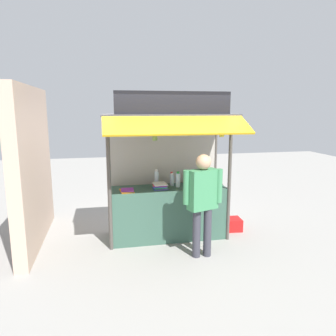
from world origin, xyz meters
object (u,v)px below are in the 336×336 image
object	(u,v)px
banana_bunch_rightmost	(222,132)
banana_bunch_leftmost	(155,136)
water_bottle_mid_left	(172,180)
vendor_person	(203,196)
magazine_stack_left	(127,191)
magazine_stack_center	(215,184)
plastic_crate	(232,224)
magazine_stack_back_left	(197,184)
water_bottle_far_left	(172,179)
water_bottle_mid_right	(178,180)
water_bottle_front_left	(157,178)
magazine_stack_far_right	(160,186)

from	to	relation	value
banana_bunch_rightmost	banana_bunch_leftmost	world-z (taller)	same
water_bottle_mid_left	vendor_person	world-z (taller)	vendor_person
magazine_stack_left	magazine_stack_center	xyz separation A→B (m)	(1.58, 0.08, 0.02)
magazine_stack_left	vendor_person	distance (m)	1.31
plastic_crate	magazine_stack_back_left	bearing A→B (deg)	-172.94
water_bottle_far_left	magazine_stack_back_left	size ratio (longest dim) A/B	0.85
water_bottle_mid_right	magazine_stack_center	size ratio (longest dim) A/B	1.00
water_bottle_far_left	banana_bunch_leftmost	xyz separation A→B (m)	(-0.41, -0.62, 0.83)
magazine_stack_back_left	water_bottle_front_left	bearing A→B (deg)	162.11
banana_bunch_leftmost	plastic_crate	size ratio (longest dim) A/B	0.88
water_bottle_front_left	magazine_stack_far_right	bearing A→B (deg)	-87.09
water_bottle_mid_right	water_bottle_far_left	size ratio (longest dim) A/B	1.17
magazine_stack_back_left	water_bottle_mid_right	bearing A→B (deg)	177.68
magazine_stack_far_right	banana_bunch_leftmost	distance (m)	0.99
magazine_stack_center	vendor_person	size ratio (longest dim) A/B	0.17
magazine_stack_left	magazine_stack_far_right	bearing A→B (deg)	10.26
magazine_stack_center	magazine_stack_left	bearing A→B (deg)	-177.26
plastic_crate	magazine_stack_center	bearing A→B (deg)	-160.36
water_bottle_front_left	magazine_stack_far_right	size ratio (longest dim) A/B	0.89
water_bottle_mid_right	vendor_person	size ratio (longest dim) A/B	0.17
water_bottle_far_left	banana_bunch_rightmost	xyz separation A→B (m)	(0.70, -0.62, 0.87)
water_bottle_front_left	magazine_stack_center	size ratio (longest dim) A/B	1.04
magazine_stack_back_left	plastic_crate	size ratio (longest dim) A/B	0.86
vendor_person	water_bottle_far_left	bearing A→B (deg)	85.12
water_bottle_front_left	magazine_stack_back_left	world-z (taller)	water_bottle_front_left
plastic_crate	banana_bunch_rightmost	bearing A→B (deg)	-132.80
water_bottle_mid_left	banana_bunch_leftmost	xyz separation A→B (m)	(-0.40, -0.52, 0.84)
vendor_person	water_bottle_mid_left	bearing A→B (deg)	87.03
plastic_crate	water_bottle_far_left	bearing A→B (deg)	174.33
water_bottle_far_left	magazine_stack_left	distance (m)	0.91
magazine_stack_left	banana_bunch_leftmost	xyz separation A→B (m)	(0.43, -0.28, 0.93)
water_bottle_far_left	plastic_crate	world-z (taller)	water_bottle_far_left
water_bottle_mid_left	magazine_stack_back_left	distance (m)	0.45
magazine_stack_far_right	banana_bunch_rightmost	distance (m)	1.40
plastic_crate	magazine_stack_left	bearing A→B (deg)	-173.57
water_bottle_mid_right	magazine_stack_left	distance (m)	0.93
magazine_stack_back_left	magazine_stack_center	xyz separation A→B (m)	(0.33, -0.06, -0.00)
water_bottle_mid_left	banana_bunch_rightmost	size ratio (longest dim) A/B	0.95
vendor_person	plastic_crate	size ratio (longest dim) A/B	5.04
water_bottle_front_left	banana_bunch_rightmost	xyz separation A→B (m)	(0.97, -0.63, 0.85)
water_bottle_mid_left	water_bottle_front_left	distance (m)	0.29
water_bottle_front_left	vendor_person	world-z (taller)	vendor_person
banana_bunch_rightmost	water_bottle_mid_right	bearing A→B (deg)	146.11
magazine_stack_center	banana_bunch_rightmost	distance (m)	1.01
magazine_stack_back_left	banana_bunch_leftmost	world-z (taller)	banana_bunch_leftmost
water_bottle_front_left	banana_bunch_rightmost	bearing A→B (deg)	-32.97
water_bottle_far_left	magazine_stack_center	size ratio (longest dim) A/B	0.85
magazine_stack_left	plastic_crate	bearing A→B (deg)	6.43
water_bottle_front_left	magazine_stack_left	distance (m)	0.68
water_bottle_mid_left	vendor_person	size ratio (longest dim) A/B	0.14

